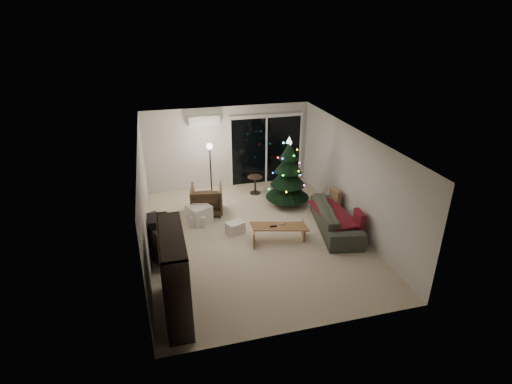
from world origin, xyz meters
TOP-DOWN VIEW (x-y plane):
  - room at (0.46, 1.49)m, footprint 6.50×7.51m
  - bookshelf at (-2.25, -2.24)m, footprint 0.88×1.70m
  - media_cabinet at (-2.25, -0.29)m, footprint 0.98×1.38m
  - stereo at (-2.25, -0.29)m, footprint 0.41×0.49m
  - armchair at (-0.94, 1.57)m, footprint 0.97×0.99m
  - ottoman at (-1.22, 1.07)m, footprint 0.69×0.69m
  - cardboard_box_a at (-1.28, 0.91)m, footprint 0.46×0.39m
  - cardboard_box_b at (-0.43, 0.29)m, footprint 0.50×0.45m
  - side_table at (0.64, 2.44)m, footprint 0.53×0.53m
  - floor_lamp at (-0.69, 2.32)m, footprint 0.27×0.27m
  - sofa at (2.05, -0.19)m, footprint 1.25×2.33m
  - sofa_throw at (1.95, -0.19)m, footprint 0.69×1.59m
  - cushion_a at (2.30, 0.46)m, footprint 0.16×0.43m
  - cushion_b at (2.30, -0.84)m, footprint 0.16×0.43m
  - coffee_table at (0.50, -0.35)m, footprint 1.37×0.78m
  - remote_a at (0.35, -0.35)m, footprint 0.16×0.05m
  - remote_b at (0.60, -0.30)m, footprint 0.16×0.09m
  - christmas_tree at (1.34, 1.52)m, footprint 1.59×1.59m

SIDE VIEW (x-z plane):
  - cardboard_box_a at x=-1.28m, z-range 0.00..0.28m
  - cardboard_box_b at x=-0.43m, z-range 0.00..0.29m
  - coffee_table at x=0.50m, z-range 0.00..0.41m
  - ottoman at x=-1.22m, z-range 0.00..0.47m
  - side_table at x=0.64m, z-range 0.00..0.54m
  - sofa at x=2.05m, z-range 0.00..0.65m
  - armchair at x=-0.94m, z-range 0.00..0.78m
  - media_cabinet at x=-2.25m, z-range 0.00..0.81m
  - remote_a at x=0.35m, z-range 0.41..0.43m
  - remote_b at x=0.60m, z-range 0.41..0.43m
  - sofa_throw at x=1.95m, z-range 0.44..0.49m
  - cushion_a at x=2.30m, z-range 0.37..0.80m
  - cushion_b at x=2.30m, z-range 0.37..0.80m
  - bookshelf at x=-2.25m, z-range 0.00..1.65m
  - floor_lamp at x=-0.69m, z-range 0.00..1.66m
  - stereo at x=-2.25m, z-range 0.81..0.99m
  - christmas_tree at x=1.34m, z-range 0.00..1.98m
  - room at x=0.46m, z-range -0.28..2.32m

